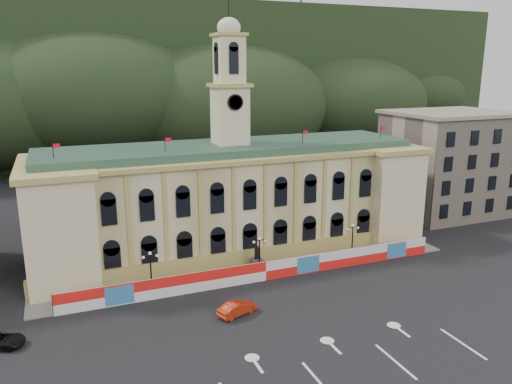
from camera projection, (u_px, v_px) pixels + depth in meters
name	position (u px, v px, depth m)	size (l,w,h in m)	color
ground	(325.00, 338.00, 49.73)	(260.00, 260.00, 0.00)	black
lane_markings	(352.00, 365.00, 45.24)	(26.00, 10.00, 0.02)	white
hill_ridge	(131.00, 89.00, 154.63)	(230.00, 80.00, 64.00)	black
city_hall	(232.00, 197.00, 72.65)	(56.20, 17.60, 37.10)	beige
side_building_right	(448.00, 162.00, 90.92)	(21.00, 17.00, 18.60)	tan
hoarding_fence	(266.00, 271.00, 62.99)	(50.00, 0.44, 2.50)	red
pavement	(257.00, 272.00, 65.66)	(56.00, 5.50, 0.16)	slate
statue	(257.00, 263.00, 65.62)	(1.40, 1.40, 3.72)	#595651
lamp_left	(151.00, 268.00, 59.16)	(1.96, 0.44, 5.15)	black
lamp_center	(260.00, 252.00, 64.26)	(1.96, 0.44, 5.15)	black
lamp_right	(352.00, 238.00, 69.36)	(1.96, 0.44, 5.15)	black
red_sedan	(237.00, 308.00, 54.25)	(4.86, 3.06, 1.51)	#A2230B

